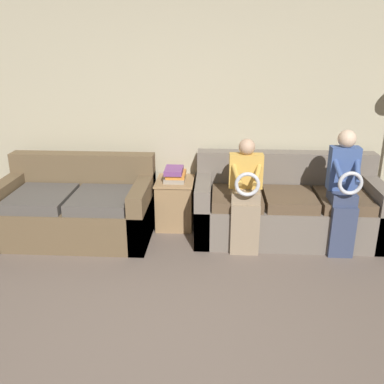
{
  "coord_description": "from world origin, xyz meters",
  "views": [
    {
      "loc": [
        0.37,
        -1.99,
        2.05
      ],
      "look_at": [
        0.15,
        1.69,
        0.71
      ],
      "focal_mm": 40.0,
      "sensor_mm": 36.0,
      "label": 1
    }
  ],
  "objects_px": {
    "book_stack": "(175,174)",
    "couch_main": "(286,208)",
    "couch_side": "(77,208)",
    "side_shelf": "(175,202)",
    "child_right_seated": "(344,188)",
    "child_left_seated": "(246,192)"
  },
  "relations": [
    {
      "from": "couch_main",
      "to": "child_right_seated",
      "type": "height_order",
      "value": "child_right_seated"
    },
    {
      "from": "couch_side",
      "to": "child_left_seated",
      "type": "height_order",
      "value": "child_left_seated"
    },
    {
      "from": "couch_side",
      "to": "child_left_seated",
      "type": "distance_m",
      "value": 1.84
    },
    {
      "from": "couch_side",
      "to": "side_shelf",
      "type": "xyz_separation_m",
      "value": [
        1.04,
        0.31,
        -0.02
      ]
    },
    {
      "from": "couch_main",
      "to": "couch_side",
      "type": "height_order",
      "value": "couch_main"
    },
    {
      "from": "couch_main",
      "to": "couch_side",
      "type": "relative_size",
      "value": 1.21
    },
    {
      "from": "couch_main",
      "to": "child_right_seated",
      "type": "bearing_deg",
      "value": -36.06
    },
    {
      "from": "couch_side",
      "to": "child_right_seated",
      "type": "distance_m",
      "value": 2.78
    },
    {
      "from": "couch_side",
      "to": "child_right_seated",
      "type": "height_order",
      "value": "child_right_seated"
    },
    {
      "from": "couch_main",
      "to": "child_left_seated",
      "type": "height_order",
      "value": "child_left_seated"
    },
    {
      "from": "couch_main",
      "to": "couch_side",
      "type": "xyz_separation_m",
      "value": [
        -2.27,
        -0.12,
        -0.01
      ]
    },
    {
      "from": "side_shelf",
      "to": "book_stack",
      "type": "xyz_separation_m",
      "value": [
        0.0,
        0.01,
        0.33
      ]
    },
    {
      "from": "couch_main",
      "to": "child_right_seated",
      "type": "distance_m",
      "value": 0.69
    },
    {
      "from": "book_stack",
      "to": "couch_main",
      "type": "bearing_deg",
      "value": -9.06
    },
    {
      "from": "child_left_seated",
      "to": "book_stack",
      "type": "distance_m",
      "value": 0.94
    },
    {
      "from": "couch_side",
      "to": "book_stack",
      "type": "bearing_deg",
      "value": 16.99
    },
    {
      "from": "couch_main",
      "to": "child_right_seated",
      "type": "relative_size",
      "value": 1.6
    },
    {
      "from": "book_stack",
      "to": "side_shelf",
      "type": "bearing_deg",
      "value": -95.26
    },
    {
      "from": "child_left_seated",
      "to": "side_shelf",
      "type": "bearing_deg",
      "value": 144.22
    },
    {
      "from": "child_left_seated",
      "to": "couch_side",
      "type": "bearing_deg",
      "value": 172.65
    },
    {
      "from": "child_left_seated",
      "to": "child_right_seated",
      "type": "bearing_deg",
      "value": 0.6
    },
    {
      "from": "child_left_seated",
      "to": "book_stack",
      "type": "bearing_deg",
      "value": 143.94
    }
  ]
}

